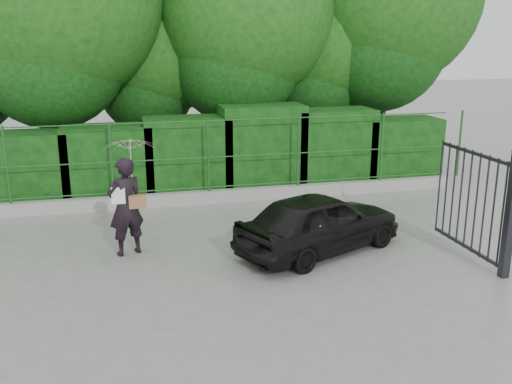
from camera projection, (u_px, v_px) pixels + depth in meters
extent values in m
plane|color=gray|center=(228.00, 275.00, 9.91)|extent=(80.00, 80.00, 0.00)
cube|color=#9E9E99|center=(193.00, 198.00, 14.09)|extent=(14.00, 0.25, 0.30)
cylinder|color=#1D511F|center=(7.00, 165.00, 12.85)|extent=(0.06, 0.06, 1.80)
cylinder|color=#1D511F|center=(111.00, 160.00, 13.38)|extent=(0.06, 0.06, 1.80)
cylinder|color=#1D511F|center=(208.00, 155.00, 13.90)|extent=(0.06, 0.06, 1.80)
cylinder|color=#1D511F|center=(298.00, 151.00, 14.43)|extent=(0.06, 0.06, 1.80)
cylinder|color=#1D511F|center=(382.00, 147.00, 14.95)|extent=(0.06, 0.06, 1.80)
cylinder|color=#1D511F|center=(460.00, 143.00, 15.48)|extent=(0.06, 0.06, 1.80)
cylinder|color=#1D511F|center=(193.00, 188.00, 14.02)|extent=(13.60, 0.03, 0.03)
cylinder|color=#1D511F|center=(192.00, 158.00, 13.82)|extent=(13.60, 0.03, 0.03)
cylinder|color=#1D511F|center=(191.00, 121.00, 13.58)|extent=(13.60, 0.03, 0.03)
cube|color=black|center=(24.00, 169.00, 13.92)|extent=(2.20, 1.20, 1.78)
cube|color=black|center=(108.00, 163.00, 14.36)|extent=(2.20, 1.20, 1.86)
cube|color=black|center=(187.00, 156.00, 14.80)|extent=(2.20, 1.20, 2.01)
cube|color=black|center=(262.00, 148.00, 15.22)|extent=(2.20, 1.20, 2.27)
cube|color=black|center=(332.00, 147.00, 15.70)|extent=(2.20, 1.20, 2.10)
cube|color=black|center=(398.00, 150.00, 16.20)|extent=(2.20, 1.20, 1.79)
cylinder|color=black|center=(67.00, 104.00, 15.38)|extent=(0.36, 0.36, 4.50)
cylinder|color=black|center=(158.00, 117.00, 17.33)|extent=(0.36, 0.36, 3.25)
sphere|color=#14470F|center=(155.00, 51.00, 16.81)|extent=(3.90, 3.90, 3.90)
cylinder|color=black|center=(245.00, 102.00, 16.83)|extent=(0.36, 0.36, 4.25)
sphere|color=#14470F|center=(245.00, 12.00, 16.16)|extent=(5.10, 5.10, 5.10)
cylinder|color=black|center=(317.00, 110.00, 18.16)|extent=(0.36, 0.36, 3.50)
sphere|color=#14470F|center=(319.00, 42.00, 17.60)|extent=(4.20, 4.20, 4.20)
cylinder|color=black|center=(381.00, 90.00, 18.07)|extent=(0.36, 0.36, 4.75)
cube|color=#24242A|center=(510.00, 216.00, 9.55)|extent=(0.14, 0.14, 2.20)
cube|color=#24242A|center=(465.00, 246.00, 10.87)|extent=(0.05, 2.00, 0.06)
cube|color=#24242A|center=(474.00, 153.00, 10.40)|extent=(0.05, 2.00, 0.06)
cylinder|color=#24242A|center=(502.00, 215.00, 9.75)|extent=(0.04, 0.04, 1.90)
cylinder|color=#24242A|center=(493.00, 211.00, 9.98)|extent=(0.04, 0.04, 1.90)
cylinder|color=#24242A|center=(484.00, 207.00, 10.21)|extent=(0.04, 0.04, 1.90)
cylinder|color=#24242A|center=(476.00, 203.00, 10.45)|extent=(0.04, 0.04, 1.90)
cylinder|color=#24242A|center=(468.00, 200.00, 10.68)|extent=(0.04, 0.04, 1.90)
cylinder|color=#24242A|center=(460.00, 196.00, 10.92)|extent=(0.04, 0.04, 1.90)
cylinder|color=#24242A|center=(453.00, 193.00, 11.15)|extent=(0.04, 0.04, 1.90)
cylinder|color=#24242A|center=(446.00, 190.00, 11.39)|extent=(0.04, 0.04, 1.90)
cylinder|color=#24242A|center=(439.00, 187.00, 11.62)|extent=(0.04, 0.04, 1.90)
imported|color=black|center=(126.00, 207.00, 10.64)|extent=(0.80, 0.67, 1.88)
imported|color=beige|center=(131.00, 161.00, 10.49)|extent=(0.93, 0.95, 0.85)
cube|color=brown|center=(137.00, 201.00, 10.58)|extent=(0.32, 0.15, 0.24)
cube|color=white|center=(118.00, 196.00, 10.43)|extent=(0.25, 0.02, 0.32)
imported|color=black|center=(320.00, 222.00, 10.86)|extent=(3.73, 2.69, 1.18)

